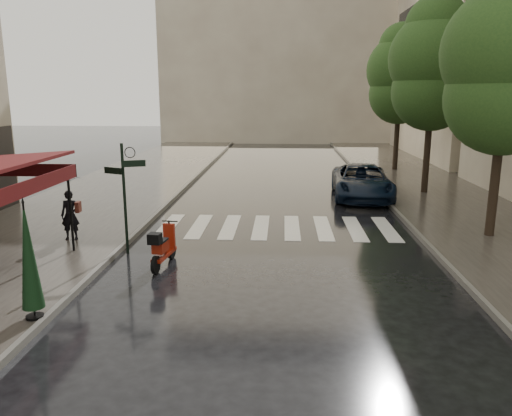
# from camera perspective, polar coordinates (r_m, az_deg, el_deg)

# --- Properties ---
(ground) EXTENTS (120.00, 120.00, 0.00)m
(ground) POSITION_cam_1_polar(r_m,az_deg,el_deg) (11.62, -13.13, -9.67)
(ground) COLOR black
(ground) RESTS_ON ground
(sidewalk_near) EXTENTS (6.00, 60.00, 0.12)m
(sidewalk_near) POSITION_cam_1_polar(r_m,az_deg,el_deg) (23.96, -15.62, 1.98)
(sidewalk_near) COLOR #38332D
(sidewalk_near) RESTS_ON ground
(sidewalk_far) EXTENTS (5.50, 60.00, 0.12)m
(sidewalk_far) POSITION_cam_1_polar(r_m,az_deg,el_deg) (23.79, 20.38, 1.57)
(sidewalk_far) COLOR #38332D
(sidewalk_far) RESTS_ON ground
(curb_near) EXTENTS (0.12, 60.00, 0.16)m
(curb_near) POSITION_cam_1_polar(r_m,az_deg,el_deg) (23.17, -8.46, 2.00)
(curb_near) COLOR #595651
(curb_near) RESTS_ON ground
(curb_far) EXTENTS (0.12, 60.00, 0.16)m
(curb_far) POSITION_cam_1_polar(r_m,az_deg,el_deg) (23.10, 13.73, 1.74)
(curb_far) COLOR #595651
(curb_far) RESTS_ON ground
(crosswalk) EXTENTS (7.85, 3.20, 0.01)m
(crosswalk) POSITION_cam_1_polar(r_m,az_deg,el_deg) (16.87, 2.35, -2.20)
(crosswalk) COLOR silver
(crosswalk) RESTS_ON ground
(signpost) EXTENTS (1.17, 0.29, 3.10)m
(signpost) POSITION_cam_1_polar(r_m,az_deg,el_deg) (14.22, -14.81, 2.08)
(signpost) COLOR black
(signpost) RESTS_ON ground
(haussmann_far) EXTENTS (8.00, 16.00, 18.50)m
(haussmann_far) POSITION_cam_1_polar(r_m,az_deg,el_deg) (38.97, 24.48, 18.95)
(haussmann_far) COLOR tan
(haussmann_far) RESTS_ON ground
(backdrop_building) EXTENTS (22.00, 6.00, 20.00)m
(backdrop_building) POSITION_cam_1_polar(r_m,az_deg,el_deg) (48.61, 3.05, 19.48)
(backdrop_building) COLOR tan
(backdrop_building) RESTS_ON ground
(tree_near) EXTENTS (3.80, 3.80, 7.99)m
(tree_near) POSITION_cam_1_polar(r_m,az_deg,el_deg) (16.62, 26.83, 14.75)
(tree_near) COLOR black
(tree_near) RESTS_ON sidewalk_far
(tree_mid) EXTENTS (3.80, 3.80, 8.34)m
(tree_mid) POSITION_cam_1_polar(r_m,az_deg,el_deg) (23.20, 19.64, 15.13)
(tree_mid) COLOR black
(tree_mid) RESTS_ON sidewalk_far
(tree_far) EXTENTS (3.80, 3.80, 8.16)m
(tree_far) POSITION_cam_1_polar(r_m,az_deg,el_deg) (30.03, 16.18, 14.42)
(tree_far) COLOR black
(tree_far) RESTS_ON sidewalk_far
(pedestrian_with_umbrella) EXTENTS (0.96, 0.98, 2.36)m
(pedestrian_with_umbrella) POSITION_cam_1_polar(r_m,az_deg,el_deg) (15.70, -20.68, 2.15)
(pedestrian_with_umbrella) COLOR black
(pedestrian_with_umbrella) RESTS_ON sidewalk_near
(scooter) EXTENTS (0.52, 1.64, 1.08)m
(scooter) POSITION_cam_1_polar(r_m,az_deg,el_deg) (13.18, -10.61, -4.51)
(scooter) COLOR black
(scooter) RESTS_ON ground
(parked_car) EXTENTS (2.66, 5.30, 1.44)m
(parked_car) POSITION_cam_1_polar(r_m,az_deg,el_deg) (22.00, 12.00, 2.99)
(parked_car) COLOR black
(parked_car) RESTS_ON ground
(parasol_front) EXTENTS (0.42, 0.42, 2.36)m
(parasol_front) POSITION_cam_1_polar(r_m,az_deg,el_deg) (10.46, -24.56, -5.01)
(parasol_front) COLOR black
(parasol_front) RESTS_ON sidewalk_near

